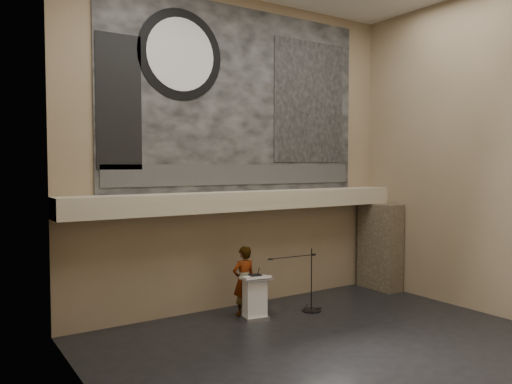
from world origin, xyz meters
TOP-DOWN VIEW (x-y plane):
  - floor at (0.00, 0.00)m, footprint 10.00×10.00m
  - wall_back at (0.00, 4.00)m, footprint 10.00×0.02m
  - wall_left at (-5.00, 0.00)m, footprint 0.02×8.00m
  - wall_right at (5.00, 0.00)m, footprint 0.02×8.00m
  - soffit at (0.00, 3.60)m, footprint 10.00×0.80m
  - sprinkler_left at (-1.60, 3.55)m, footprint 0.04×0.04m
  - sprinkler_right at (1.90, 3.55)m, footprint 0.04×0.04m
  - banner at (0.00, 3.97)m, footprint 8.00×0.05m
  - banner_text_strip at (0.00, 3.93)m, footprint 7.76×0.02m
  - banner_clock_rim at (-1.80, 3.93)m, footprint 2.30×0.02m
  - banner_clock_face at (-1.80, 3.91)m, footprint 1.84×0.02m
  - banner_building_print at (2.40, 3.93)m, footprint 2.60×0.02m
  - banner_brick_print at (-3.40, 3.93)m, footprint 1.10×0.02m
  - stone_pier at (4.65, 3.15)m, footprint 0.60×1.40m
  - lectern at (-0.37, 2.68)m, footprint 0.76×0.59m
  - binder at (-0.35, 2.69)m, footprint 0.33×0.28m
  - papers at (-0.55, 2.62)m, footprint 0.23×0.31m
  - speaker_person at (-0.44, 3.11)m, footprint 0.67×0.44m
  - mic_stand at (1.23, 2.44)m, footprint 1.60×0.52m

SIDE VIEW (x-z plane):
  - floor at x=0.00m, z-range 0.00..0.00m
  - mic_stand at x=1.23m, z-range -0.58..1.11m
  - lectern at x=-0.37m, z-range -0.01..1.12m
  - speaker_person at x=-0.44m, z-range 0.00..1.81m
  - papers at x=-0.55m, z-range 1.10..1.10m
  - binder at x=-0.35m, z-range 1.10..1.14m
  - stone_pier at x=4.65m, z-range 0.00..2.70m
  - sprinkler_left at x=-1.60m, z-range 2.64..2.70m
  - sprinkler_right at x=1.90m, z-range 2.64..2.70m
  - soffit at x=0.00m, z-range 2.70..3.20m
  - banner_text_strip at x=0.00m, z-range 3.38..3.93m
  - wall_back at x=0.00m, z-range 0.00..8.50m
  - wall_left at x=-5.00m, z-range 0.00..8.50m
  - wall_right at x=5.00m, z-range 0.00..8.50m
  - banner_brick_print at x=-3.40m, z-range 3.80..7.00m
  - banner at x=0.00m, z-range 3.20..8.20m
  - banner_building_print at x=2.40m, z-range 4.00..7.60m
  - banner_clock_rim at x=-1.80m, z-range 5.55..7.85m
  - banner_clock_face at x=-1.80m, z-range 5.78..7.62m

